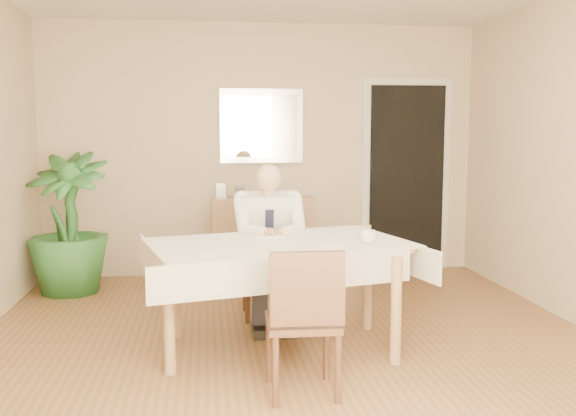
{
  "coord_description": "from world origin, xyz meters",
  "views": [
    {
      "loc": [
        -0.58,
        -4.19,
        1.51
      ],
      "look_at": [
        0.0,
        0.35,
        0.95
      ],
      "focal_mm": 40.0,
      "sensor_mm": 36.0,
      "label": 1
    }
  ],
  "objects": [
    {
      "name": "chair_near",
      "position": [
        -0.05,
        -0.75,
        0.48
      ],
      "size": [
        0.42,
        0.42,
        0.86
      ],
      "rotation": [
        0.0,
        0.0,
        -0.03
      ],
      "color": "#3D2315",
      "rests_on": "ground"
    },
    {
      "name": "room",
      "position": [
        0.0,
        0.0,
        1.3
      ],
      "size": [
        5.0,
        5.02,
        2.6
      ],
      "color": "brown",
      "rests_on": "ground"
    },
    {
      "name": "mirror",
      "position": [
        -0.0,
        2.47,
        1.55
      ],
      "size": [
        0.86,
        0.04,
        0.76
      ],
      "color": "silver",
      "rests_on": "room"
    },
    {
      "name": "fork",
      "position": [
        -0.18,
        0.27,
        0.78
      ],
      "size": [
        0.01,
        0.13,
        0.01
      ],
      "primitive_type": "cylinder",
      "rotation": [
        1.57,
        0.0,
        0.0
      ],
      "color": "silver",
      "rests_on": "dining_table"
    },
    {
      "name": "coffee_mug",
      "position": [
        0.49,
        -0.04,
        0.8
      ],
      "size": [
        0.13,
        0.13,
        0.09
      ],
      "primitive_type": "imported",
      "rotation": [
        0.0,
        0.0,
        -0.21
      ],
      "color": "white",
      "rests_on": "dining_table"
    },
    {
      "name": "plate",
      "position": [
        -0.14,
        0.33,
        0.76
      ],
      "size": [
        0.26,
        0.26,
        0.02
      ],
      "primitive_type": "cylinder",
      "color": "white",
      "rests_on": "dining_table"
    },
    {
      "name": "doorway",
      "position": [
        1.55,
        2.46,
        1.0
      ],
      "size": [
        0.96,
        0.07,
        2.1
      ],
      "color": "silver",
      "rests_on": "ground"
    },
    {
      "name": "dining_table",
      "position": [
        -0.1,
        0.08,
        0.67
      ],
      "size": [
        1.95,
        1.42,
        0.75
      ],
      "rotation": [
        0.0,
        0.0,
        0.24
      ],
      "color": "#91764F",
      "rests_on": "ground"
    },
    {
      "name": "chair_far",
      "position": [
        -0.1,
        0.95,
        0.48
      ],
      "size": [
        0.45,
        0.45,
        0.86
      ],
      "rotation": [
        0.0,
        0.0,
        -0.12
      ],
      "color": "#3D2315",
      "rests_on": "ground"
    },
    {
      "name": "sideboard",
      "position": [
        -0.0,
        2.32,
        0.41
      ],
      "size": [
        1.04,
        0.37,
        0.82
      ],
      "primitive_type": "cube",
      "rotation": [
        0.0,
        0.0,
        -0.02
      ],
      "color": "#91764F",
      "rests_on": "ground"
    },
    {
      "name": "potted_palm",
      "position": [
        -1.85,
        1.87,
        0.65
      ],
      "size": [
        0.88,
        0.88,
        1.31
      ],
      "primitive_type": "imported",
      "rotation": [
        0.0,
        0.0,
        -0.23
      ],
      "color": "#215420",
      "rests_on": "ground"
    },
    {
      "name": "knife",
      "position": [
        -0.1,
        0.27,
        0.78
      ],
      "size": [
        0.01,
        0.13,
        0.01
      ],
      "primitive_type": "cylinder",
      "rotation": [
        1.57,
        0.0,
        0.0
      ],
      "color": "silver",
      "rests_on": "dining_table"
    },
    {
      "name": "food",
      "position": [
        -0.14,
        0.33,
        0.78
      ],
      "size": [
        0.14,
        0.14,
        0.06
      ],
      "primitive_type": "ellipsoid",
      "color": "brown",
      "rests_on": "dining_table"
    },
    {
      "name": "seated_man",
      "position": [
        -0.1,
        0.67,
        0.69
      ],
      "size": [
        0.48,
        0.72,
        1.24
      ],
      "color": "white",
      "rests_on": "ground"
    },
    {
      "name": "photo_frame_left",
      "position": [
        -0.43,
        2.39,
        0.89
      ],
      "size": [
        0.1,
        0.02,
        0.14
      ],
      "primitive_type": "cube",
      "color": "silver",
      "rests_on": "sideboard"
    },
    {
      "name": "photo_frame_center",
      "position": [
        -0.24,
        2.34,
        0.89
      ],
      "size": [
        0.1,
        0.02,
        0.14
      ],
      "primitive_type": "cube",
      "color": "silver",
      "rests_on": "sideboard"
    },
    {
      "name": "window",
      "position": [
        0.0,
        -2.47,
        1.45
      ],
      "size": [
        1.34,
        0.04,
        1.44
      ],
      "color": "silver",
      "rests_on": "room"
    },
    {
      "name": "photo_frame_right",
      "position": [
        0.05,
        2.37,
        0.89
      ],
      "size": [
        0.1,
        0.02,
        0.14
      ],
      "primitive_type": "cube",
      "color": "silver",
      "rests_on": "sideboard"
    }
  ]
}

